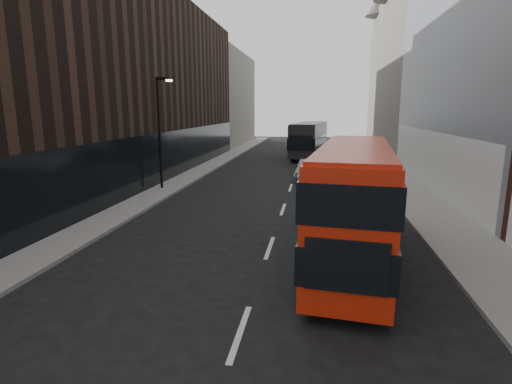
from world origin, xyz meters
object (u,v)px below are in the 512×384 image
at_px(car_c, 338,157).
at_px(car_a, 349,183).
at_px(red_bus, 353,198).
at_px(car_b, 310,170).
at_px(street_lamp, 160,125).
at_px(grey_bus, 309,139).

bearing_deg(car_c, car_a, -85.51).
height_order(red_bus, car_b, red_bus).
height_order(car_a, car_b, car_b).
distance_m(car_b, car_c, 8.65).
bearing_deg(car_b, car_a, -55.04).
distance_m(red_bus, car_a, 11.76).
bearing_deg(red_bus, car_c, 94.75).
relative_size(street_lamp, grey_bus, 0.59).
bearing_deg(red_bus, car_a, 92.67).
bearing_deg(street_lamp, red_bus, -43.92).
bearing_deg(car_a, car_c, 88.98).
distance_m(street_lamp, car_a, 12.49).
xyz_separation_m(red_bus, car_c, (0.71, 24.58, -1.52)).
bearing_deg(car_b, red_bus, -77.33).
bearing_deg(street_lamp, car_a, 4.10).
bearing_deg(street_lamp, car_b, 30.41).
distance_m(car_a, car_c, 12.96).
bearing_deg(car_c, grey_bus, 119.82).
height_order(grey_bus, car_a, grey_bus).
height_order(street_lamp, red_bus, street_lamp).
height_order(car_a, car_c, car_c).
distance_m(grey_bus, car_a, 19.18).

